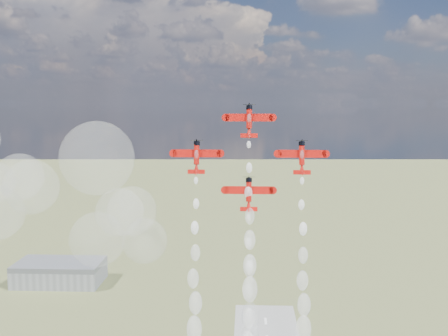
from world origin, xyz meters
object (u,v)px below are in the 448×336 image
at_px(hangar, 60,272).
at_px(plane_lead, 249,120).
at_px(plane_slot, 249,193).
at_px(plane_left, 197,156).
at_px(plane_right, 302,157).

height_order(hangar, plane_lead, plane_lead).
bearing_deg(plane_slot, plane_left, 170.63).
height_order(hangar, plane_left, plane_left).
bearing_deg(plane_lead, plane_left, -170.63).
xyz_separation_m(plane_right, plane_slot, (-12.62, -2.08, -8.59)).
relative_size(hangar, plane_lead, 4.36).
distance_m(plane_lead, plane_slot, 17.67).
bearing_deg(hangar, plane_lead, -56.59).
distance_m(plane_lead, plane_right, 15.41).
distance_m(hangar, plane_left, 214.65).
distance_m(plane_right, plane_slot, 15.41).
bearing_deg(plane_slot, plane_lead, 90.00).
xyz_separation_m(hangar, plane_slot, (110.86, -172.23, 77.86)).
height_order(hangar, plane_slot, plane_slot).
xyz_separation_m(hangar, plane_lead, (110.86, -168.06, 95.04)).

